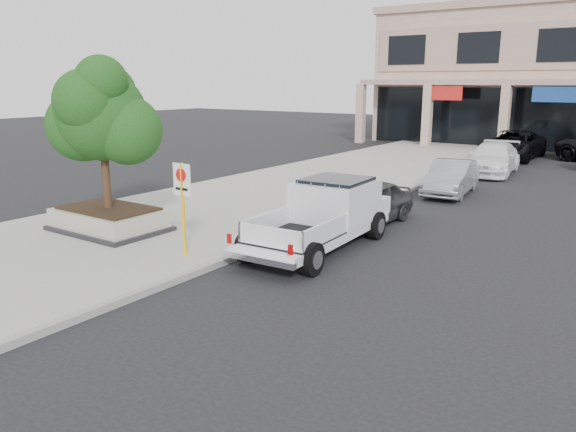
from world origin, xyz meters
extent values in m
plane|color=black|center=(0.00, 0.00, 0.00)|extent=(120.00, 120.00, 0.00)
cube|color=gray|center=(-5.50, 6.00, 0.07)|extent=(8.00, 52.00, 0.15)
cube|color=gray|center=(-1.55, 6.00, 0.07)|extent=(0.20, 52.00, 0.15)
cube|color=tan|center=(-12.00, 27.05, 2.10)|extent=(0.55, 0.55, 4.20)
cube|color=black|center=(-6.02, 0.44, 0.21)|extent=(3.20, 2.20, 0.12)
cube|color=#A59E8A|center=(-6.02, 0.44, 0.52)|extent=(3.00, 2.00, 0.50)
cube|color=black|center=(-6.02, 0.44, 0.80)|extent=(2.70, 1.70, 0.06)
cylinder|color=#311D13|center=(-6.02, 0.44, 1.93)|extent=(0.22, 0.22, 2.20)
sphere|color=#103E12|center=(-6.02, 0.44, 3.43)|extent=(2.50, 2.50, 2.50)
sphere|color=#103E12|center=(-5.32, 0.74, 3.03)|extent=(1.90, 1.90, 1.90)
sphere|color=#103E12|center=(-6.32, 0.94, 4.03)|extent=(1.60, 1.60, 1.60)
cylinder|color=yellow|center=(-2.47, -0.07, 1.30)|extent=(0.09, 0.09, 2.30)
cube|color=white|center=(-2.47, -0.07, 2.05)|extent=(0.55, 0.03, 0.78)
cylinder|color=red|center=(-2.47, -0.10, 2.17)|extent=(0.32, 0.02, 0.32)
ellipsoid|color=#224D16|center=(-1.80, 6.00, 0.62)|extent=(1.10, 0.99, 0.93)
imported|color=#303336|center=(-0.51, 5.82, 0.67)|extent=(1.70, 3.99, 1.34)
imported|color=#93969A|center=(-0.02, 12.02, 0.67)|extent=(1.86, 4.20, 1.34)
imported|color=white|center=(-0.14, 18.11, 0.73)|extent=(2.51, 5.22, 1.47)
imported|color=black|center=(-0.72, 24.17, 0.81)|extent=(2.77, 5.87, 1.62)
camera|label=1|loc=(7.21, -9.45, 4.34)|focal=35.00mm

